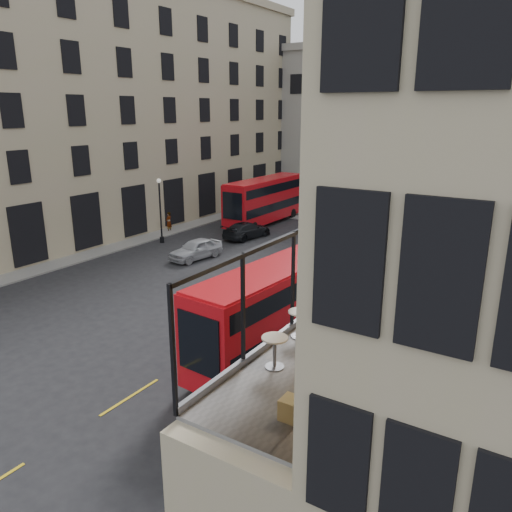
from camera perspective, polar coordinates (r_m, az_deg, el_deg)
The scene contains 31 objects.
ground at distance 19.41m, azimuth -9.89°, elevation -17.28°, with size 140.00×140.00×0.00m, color black.
host_building_main at distance 12.10m, azimuth 25.51°, elevation 0.89°, with size 7.26×11.40×15.10m.
host_frontage at distance 15.16m, azimuth 9.15°, elevation -17.65°, with size 3.00×11.00×4.50m, color tan.
cafe_floor at distance 14.01m, azimuth 9.58°, elevation -9.83°, with size 3.00×10.00×0.10m, color slate.
building_left at distance 49.61m, azimuth -18.58°, elevation 16.44°, with size 14.60×50.60×22.00m.
gateway at distance 61.84m, azimuth 17.90°, elevation 14.48°, with size 35.00×10.60×18.00m.
pavement_far at distance 53.64m, azimuth 13.18°, elevation 4.58°, with size 40.00×12.00×0.12m, color slate.
pavement_left at distance 42.16m, azimuth -21.25°, elevation 0.70°, with size 8.00×48.00×0.12m, color slate.
traffic_light_near at distance 27.90m, azimuth 4.99°, elevation -0.86°, with size 0.16×0.20×3.80m.
traffic_light_far at distance 48.27m, azimuth -0.92°, elevation 6.59°, with size 0.16×0.20×3.80m.
street_lamp_a at distance 41.78m, azimuth -10.85°, elevation 4.70°, with size 0.36×0.36×5.33m.
street_lamp_b at distance 49.51m, azimuth 11.78°, elevation 6.46°, with size 0.36×0.36×5.33m.
bus_near at distance 22.30m, azimuth 2.95°, elevation -5.44°, with size 3.23×10.83×4.26m.
bus_far at distance 48.18m, azimuth 1.06°, elevation 6.60°, with size 2.53×10.92×4.36m.
car_a at distance 37.17m, azimuth -6.88°, elevation 0.80°, with size 1.75×4.35×1.48m, color #A5A7AE.
car_b at distance 38.72m, azimuth 12.70°, elevation 1.02°, with size 1.40×4.01×1.32m, color #9F1909.
car_c at distance 42.90m, azimuth -1.05°, elevation 2.98°, with size 1.95×4.81×1.39m, color black.
bicycle at distance 34.81m, azimuth 5.36°, elevation -0.82°, with size 0.53×1.53×0.80m, color gray.
cyclist at distance 33.74m, azimuth 8.29°, elevation -0.56°, with size 0.68×0.44×1.86m, color #D0DA16.
pedestrian_a at distance 51.00m, azimuth 0.63°, elevation 5.31°, with size 0.81×0.63×1.67m, color gray.
pedestrian_b at distance 50.70m, azimuth 8.93°, elevation 5.01°, with size 1.04×0.60×1.61m, color gray.
pedestrian_c at distance 48.77m, azimuth 19.61°, elevation 3.86°, with size 1.01×0.42×1.72m, color gray.
pedestrian_d at distance 51.54m, azimuth 22.83°, elevation 4.13°, with size 0.82×0.53×1.67m, color gray.
pedestrian_e at distance 45.64m, azimuth -9.93°, elevation 3.84°, with size 0.67×0.44×1.84m, color gray.
cafe_table_near at distance 12.32m, azimuth 2.15°, elevation -10.40°, with size 0.65×0.65×0.81m.
cafe_table_mid at distance 13.91m, azimuth 4.97°, elevation -7.29°, with size 0.62×0.62×0.78m.
cafe_table_far at distance 16.95m, azimuth 10.40°, elevation -3.22°, with size 0.57×0.57×0.71m.
cafe_chair_a at distance 10.63m, azimuth 4.17°, elevation -16.89°, with size 0.43×0.43×0.87m.
cafe_chair_b at distance 13.14m, azimuth 10.76°, elevation -10.24°, with size 0.49×0.49×0.86m.
cafe_chair_c at distance 13.46m, azimuth 14.10°, elevation -9.92°, with size 0.40×0.40×0.77m.
cafe_chair_d at distance 16.50m, azimuth 16.48°, elevation -5.01°, with size 0.46×0.46×0.83m.
Camera 1 is at (11.22, -11.67, 10.70)m, focal length 35.00 mm.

